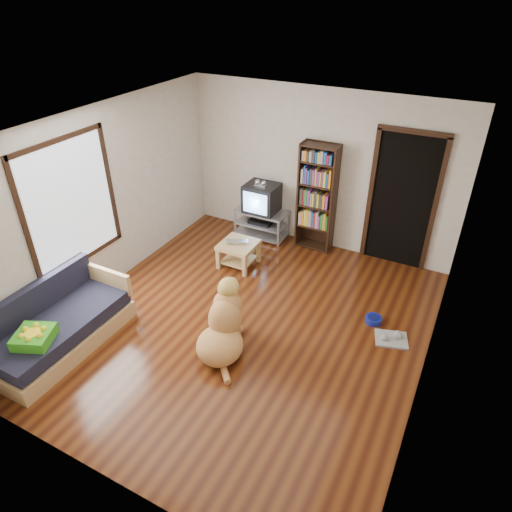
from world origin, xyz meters
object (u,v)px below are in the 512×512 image
at_px(grey_rag, 391,339).
at_px(sofa, 59,327).
at_px(dog, 224,327).
at_px(tv_stand, 262,222).
at_px(crt_tv, 262,197).
at_px(coffee_table, 239,250).
at_px(dog_bowl, 374,320).
at_px(laptop, 237,243).
at_px(green_cushion, 34,337).
at_px(bookshelf, 317,192).

xyz_separation_m(grey_rag, sofa, (-3.68, -1.97, 0.25)).
distance_m(sofa, dog, 2.05).
bearing_deg(dog, sofa, -154.68).
distance_m(tv_stand, sofa, 3.76).
distance_m(crt_tv, coffee_table, 1.14).
distance_m(tv_stand, coffee_table, 1.02).
xyz_separation_m(dog_bowl, crt_tv, (-2.40, 1.43, 0.70)).
distance_m(crt_tv, sofa, 3.81).
bearing_deg(grey_rag, tv_stand, 148.44).
xyz_separation_m(crt_tv, dog, (0.88, -2.78, -0.41)).
height_order(crt_tv, dog, crt_tv).
relative_size(laptop, sofa, 0.20).
height_order(green_cushion, bookshelf, bookshelf).
relative_size(dog_bowl, crt_tv, 0.38).
relative_size(laptop, grey_rag, 0.88).
bearing_deg(tv_stand, dog, -72.36).
relative_size(crt_tv, bookshelf, 0.32).
relative_size(green_cushion, crt_tv, 0.68).
distance_m(tv_stand, crt_tv, 0.47).
relative_size(grey_rag, coffee_table, 0.73).
bearing_deg(coffee_table, dog, -66.16).
height_order(laptop, bookshelf, bookshelf).
bearing_deg(coffee_table, green_cushion, -107.50).
height_order(tv_stand, dog, dog).
xyz_separation_m(dog_bowl, grey_rag, (0.30, -0.25, -0.03)).
relative_size(dog_bowl, tv_stand, 0.24).
bearing_deg(laptop, green_cushion, -137.91).
distance_m(grey_rag, tv_stand, 3.18).
distance_m(dog_bowl, tv_stand, 2.80).
relative_size(green_cushion, coffee_table, 0.72).
bearing_deg(tv_stand, green_cushion, -101.87).
distance_m(dog_bowl, sofa, 4.05).
xyz_separation_m(green_cushion, grey_rag, (3.55, 2.38, -0.47)).
height_order(tv_stand, sofa, sofa).
relative_size(sofa, coffee_table, 3.27).
bearing_deg(bookshelf, tv_stand, -174.37).
relative_size(green_cushion, tv_stand, 0.44).
relative_size(bookshelf, sofa, 1.00).
bearing_deg(green_cushion, sofa, 83.20).
bearing_deg(tv_stand, laptop, -84.22).
relative_size(grey_rag, tv_stand, 0.44).
distance_m(dog_bowl, grey_rag, 0.39).
bearing_deg(laptop, grey_rag, -43.63).
bearing_deg(bookshelf, green_cushion, -113.52).
xyz_separation_m(grey_rag, coffee_table, (-2.60, 0.65, 0.27)).
height_order(dog_bowl, bookshelf, bookshelf).
bearing_deg(crt_tv, dog_bowl, -30.79).
relative_size(crt_tv, dog, 0.56).
relative_size(crt_tv, sofa, 0.32).
bearing_deg(grey_rag, green_cushion, -146.15).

